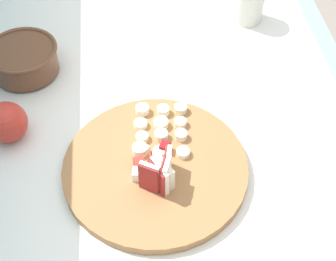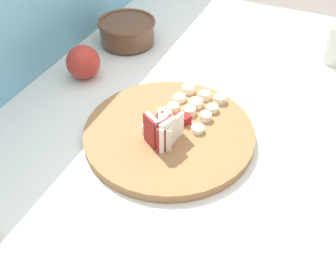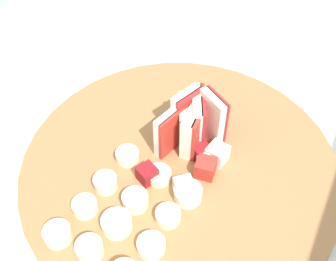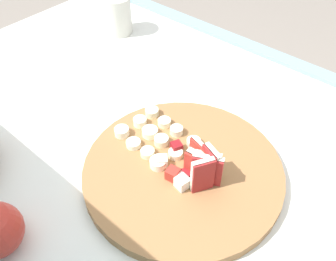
% 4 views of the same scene
% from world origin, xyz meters
% --- Properties ---
extents(tiled_countertop, '(1.21, 0.85, 0.92)m').
position_xyz_m(tiled_countertop, '(0.00, -0.00, 0.46)').
color(tiled_countertop, silver).
rests_on(tiled_countertop, ground).
extents(tile_backsplash, '(2.40, 0.04, 1.30)m').
position_xyz_m(tile_backsplash, '(0.00, 0.44, 0.65)').
color(tile_backsplash, '#6BADC6').
rests_on(tile_backsplash, ground).
extents(cutting_board, '(0.35, 0.35, 0.02)m').
position_xyz_m(cutting_board, '(-0.11, 0.04, 0.92)').
color(cutting_board, olive).
rests_on(cutting_board, tiled_countertop).
extents(apple_wedge_fan, '(0.08, 0.07, 0.07)m').
position_xyz_m(apple_wedge_fan, '(-0.15, 0.03, 0.96)').
color(apple_wedge_fan, '#B22D23').
rests_on(apple_wedge_fan, cutting_board).
extents(apple_dice_pile, '(0.08, 0.08, 0.02)m').
position_xyz_m(apple_dice_pile, '(-0.11, 0.06, 0.94)').
color(apple_dice_pile, '#B22D23').
rests_on(apple_dice_pile, cutting_board).
extents(banana_slice_rows, '(0.15, 0.12, 0.01)m').
position_xyz_m(banana_slice_rows, '(-0.03, 0.02, 0.94)').
color(banana_slice_rows, white).
rests_on(banana_slice_rows, cutting_board).
extents(ceramic_bowl, '(0.16, 0.16, 0.07)m').
position_xyz_m(ceramic_bowl, '(0.20, 0.30, 0.95)').
color(ceramic_bowl, brown).
rests_on(ceramic_bowl, tiled_countertop).
extents(whole_apple, '(0.08, 0.08, 0.08)m').
position_xyz_m(whole_apple, '(0.01, 0.32, 0.95)').
color(whole_apple, '#B22D23').
rests_on(whole_apple, tiled_countertop).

